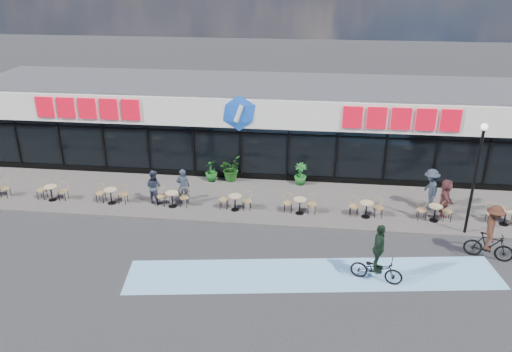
{
  "coord_description": "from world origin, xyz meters",
  "views": [
    {
      "loc": [
        3.69,
        -17.41,
        10.89
      ],
      "look_at": [
        1.24,
        3.5,
        1.77
      ],
      "focal_mm": 35.0,
      "sensor_mm": 36.0,
      "label": 1
    }
  ],
  "objects_px": {
    "potted_plant_mid": "(211,171)",
    "patron_right": "(154,187)",
    "potted_plant_left": "(230,168)",
    "cyclist_b": "(491,235)",
    "lamp_post": "(476,170)",
    "patron_left": "(183,186)",
    "pedestrian_b": "(445,197)",
    "pedestrian_a": "(430,189)",
    "cyclist_a": "(377,260)",
    "potted_plant_right": "(300,174)"
  },
  "relations": [
    {
      "from": "pedestrian_a",
      "to": "pedestrian_b",
      "type": "xyz_separation_m",
      "value": [
        0.56,
        -0.59,
        -0.11
      ]
    },
    {
      "from": "patron_right",
      "to": "cyclist_a",
      "type": "height_order",
      "value": "cyclist_a"
    },
    {
      "from": "cyclist_a",
      "to": "lamp_post",
      "type": "bearing_deg",
      "value": 43.08
    },
    {
      "from": "pedestrian_b",
      "to": "cyclist_b",
      "type": "relative_size",
      "value": 0.76
    },
    {
      "from": "patron_right",
      "to": "cyclist_a",
      "type": "xyz_separation_m",
      "value": [
        9.99,
        -5.17,
        -0.06
      ]
    },
    {
      "from": "cyclist_a",
      "to": "patron_right",
      "type": "bearing_deg",
      "value": 152.62
    },
    {
      "from": "pedestrian_a",
      "to": "cyclist_b",
      "type": "distance_m",
      "value": 4.33
    },
    {
      "from": "cyclist_a",
      "to": "cyclist_b",
      "type": "bearing_deg",
      "value": 24.16
    },
    {
      "from": "potted_plant_right",
      "to": "cyclist_a",
      "type": "relative_size",
      "value": 0.49
    },
    {
      "from": "lamp_post",
      "to": "patron_left",
      "type": "height_order",
      "value": "lamp_post"
    },
    {
      "from": "potted_plant_left",
      "to": "cyclist_b",
      "type": "bearing_deg",
      "value": -28.76
    },
    {
      "from": "potted_plant_mid",
      "to": "pedestrian_a",
      "type": "relative_size",
      "value": 0.58
    },
    {
      "from": "patron_right",
      "to": "cyclist_b",
      "type": "bearing_deg",
      "value": -172.66
    },
    {
      "from": "lamp_post",
      "to": "potted_plant_mid",
      "type": "distance_m",
      "value": 12.87
    },
    {
      "from": "lamp_post",
      "to": "potted_plant_mid",
      "type": "xyz_separation_m",
      "value": [
        -11.95,
        4.17,
        -2.36
      ]
    },
    {
      "from": "cyclist_a",
      "to": "pedestrian_a",
      "type": "bearing_deg",
      "value": 63.48
    },
    {
      "from": "patron_right",
      "to": "pedestrian_b",
      "type": "distance_m",
      "value": 13.59
    },
    {
      "from": "pedestrian_b",
      "to": "cyclist_b",
      "type": "distance_m",
      "value": 3.59
    },
    {
      "from": "potted_plant_left",
      "to": "potted_plant_right",
      "type": "bearing_deg",
      "value": -1.61
    },
    {
      "from": "pedestrian_a",
      "to": "pedestrian_b",
      "type": "height_order",
      "value": "pedestrian_a"
    },
    {
      "from": "potted_plant_left",
      "to": "potted_plant_right",
      "type": "distance_m",
      "value": 3.72
    },
    {
      "from": "potted_plant_right",
      "to": "patron_right",
      "type": "distance_m",
      "value": 7.54
    },
    {
      "from": "lamp_post",
      "to": "cyclist_a",
      "type": "distance_m",
      "value": 6.1
    },
    {
      "from": "potted_plant_left",
      "to": "lamp_post",
      "type": "bearing_deg",
      "value": -21.73
    },
    {
      "from": "pedestrian_b",
      "to": "lamp_post",
      "type": "bearing_deg",
      "value": -153.98
    },
    {
      "from": "pedestrian_b",
      "to": "pedestrian_a",
      "type": "bearing_deg",
      "value": 49.59
    },
    {
      "from": "lamp_post",
      "to": "patron_left",
      "type": "relative_size",
      "value": 2.8
    },
    {
      "from": "potted_plant_mid",
      "to": "lamp_post",
      "type": "bearing_deg",
      "value": -19.24
    },
    {
      "from": "cyclist_b",
      "to": "potted_plant_mid",
      "type": "bearing_deg",
      "value": 153.96
    },
    {
      "from": "potted_plant_left",
      "to": "cyclist_b",
      "type": "xyz_separation_m",
      "value": [
        11.34,
        -6.23,
        0.28
      ]
    },
    {
      "from": "potted_plant_mid",
      "to": "cyclist_a",
      "type": "height_order",
      "value": "cyclist_a"
    },
    {
      "from": "patron_right",
      "to": "pedestrian_a",
      "type": "bearing_deg",
      "value": -156.46
    },
    {
      "from": "potted_plant_mid",
      "to": "patron_right",
      "type": "height_order",
      "value": "patron_right"
    },
    {
      "from": "patron_right",
      "to": "cyclist_a",
      "type": "relative_size",
      "value": 0.72
    },
    {
      "from": "potted_plant_right",
      "to": "patron_left",
      "type": "relative_size",
      "value": 0.65
    },
    {
      "from": "patron_right",
      "to": "potted_plant_left",
      "type": "bearing_deg",
      "value": -116.46
    },
    {
      "from": "patron_right",
      "to": "pedestrian_b",
      "type": "height_order",
      "value": "pedestrian_b"
    },
    {
      "from": "potted_plant_right",
      "to": "cyclist_a",
      "type": "xyz_separation_m",
      "value": [
        3.07,
        -8.16,
        0.21
      ]
    },
    {
      "from": "lamp_post",
      "to": "cyclist_a",
      "type": "relative_size",
      "value": 2.11
    },
    {
      "from": "patron_left",
      "to": "potted_plant_right",
      "type": "bearing_deg",
      "value": -166.41
    },
    {
      "from": "potted_plant_right",
      "to": "cyclist_b",
      "type": "bearing_deg",
      "value": -38.75
    },
    {
      "from": "cyclist_b",
      "to": "lamp_post",
      "type": "bearing_deg",
      "value": 101.71
    },
    {
      "from": "pedestrian_a",
      "to": "cyclist_b",
      "type": "height_order",
      "value": "cyclist_b"
    },
    {
      "from": "lamp_post",
      "to": "patron_right",
      "type": "height_order",
      "value": "lamp_post"
    },
    {
      "from": "patron_left",
      "to": "cyclist_b",
      "type": "height_order",
      "value": "cyclist_b"
    },
    {
      "from": "cyclist_a",
      "to": "potted_plant_left",
      "type": "bearing_deg",
      "value": 129.37
    },
    {
      "from": "patron_left",
      "to": "cyclist_a",
      "type": "xyz_separation_m",
      "value": [
        8.58,
        -5.32,
        -0.1
      ]
    },
    {
      "from": "potted_plant_mid",
      "to": "pedestrian_a",
      "type": "distance_m",
      "value": 11.01
    },
    {
      "from": "lamp_post",
      "to": "cyclist_a",
      "type": "xyz_separation_m",
      "value": [
        -4.17,
        -3.9,
        -2.15
      ]
    },
    {
      "from": "pedestrian_b",
      "to": "patron_left",
      "type": "bearing_deg",
      "value": 97.24
    }
  ]
}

